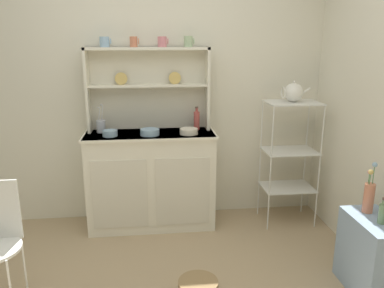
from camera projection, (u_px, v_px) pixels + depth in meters
The scene contains 17 objects.
wall_back at pixel (152, 89), 3.57m from camera, with size 3.84×0.05×2.50m, color silver.
hutch_cabinet at pixel (151, 179), 3.53m from camera, with size 1.17×0.45×0.89m.
hutch_shelf_unit at pixel (148, 82), 3.46m from camera, with size 1.09×0.18×0.74m.
bakers_rack at pixel (290, 147), 3.53m from camera, with size 0.47×0.34×1.16m.
side_shelf_blue at pixel (372, 256), 2.61m from camera, with size 0.28×0.48×0.54m, color #849EBC.
cup_sky_0 at pixel (105, 42), 3.28m from camera, with size 0.10×0.08×0.09m.
cup_terracotta_1 at pixel (134, 42), 3.31m from camera, with size 0.08×0.07×0.09m.
cup_rose_2 at pixel (162, 42), 3.34m from camera, with size 0.09×0.08×0.09m.
cup_sage_3 at pixel (188, 41), 3.36m from camera, with size 0.09×0.08×0.09m.
bowl_mixing_large at pixel (110, 133), 3.30m from camera, with size 0.13×0.13×0.05m, color #8EB2D1.
bowl_floral_medium at pixel (150, 132), 3.33m from camera, with size 0.17×0.17×0.05m, color #8EB2D1.
bowl_cream_small at pixel (189, 131), 3.37m from camera, with size 0.16×0.16×0.05m, color silver.
jam_bottle at pixel (197, 120), 3.52m from camera, with size 0.05×0.05×0.21m.
utensil_jar at pixel (101, 126), 3.42m from camera, with size 0.08×0.08×0.25m.
porcelain_teapot at pixel (294, 93), 3.39m from camera, with size 0.26×0.17×0.19m.
flower_vase at pixel (369, 195), 2.62m from camera, with size 0.07×0.07×0.36m.
oil_bottle at pixel (383, 213), 2.47m from camera, with size 0.05×0.05×0.18m.
Camera 1 is at (-0.04, -1.97, 1.69)m, focal length 35.90 mm.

